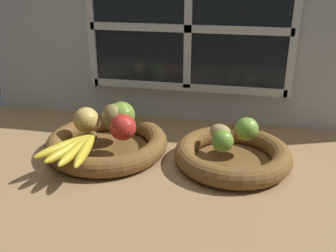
% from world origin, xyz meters
% --- Properties ---
extents(ground_plane, '(1.40, 0.90, 0.03)m').
position_xyz_m(ground_plane, '(0.00, 0.00, -0.01)').
color(ground_plane, '#9E774C').
extents(back_wall, '(1.40, 0.05, 0.55)m').
position_xyz_m(back_wall, '(0.00, 0.30, 0.28)').
color(back_wall, silver).
rests_on(back_wall, ground_plane).
extents(fruit_bowl_left, '(0.34, 0.34, 0.05)m').
position_xyz_m(fruit_bowl_left, '(-0.18, 0.00, 0.03)').
color(fruit_bowl_left, brown).
rests_on(fruit_bowl_left, ground_plane).
extents(fruit_bowl_right, '(0.31, 0.31, 0.05)m').
position_xyz_m(fruit_bowl_right, '(0.17, 0.00, 0.03)').
color(fruit_bowl_right, brown).
rests_on(fruit_bowl_right, ground_plane).
extents(apple_red_right, '(0.07, 0.07, 0.07)m').
position_xyz_m(apple_red_right, '(-0.13, -0.02, 0.09)').
color(apple_red_right, red).
rests_on(apple_red_right, fruit_bowl_left).
extents(apple_green_back, '(0.08, 0.08, 0.08)m').
position_xyz_m(apple_green_back, '(-0.16, 0.05, 0.09)').
color(apple_green_back, '#7AA338').
rests_on(apple_green_back, fruit_bowl_left).
extents(apple_golden_left, '(0.07, 0.07, 0.07)m').
position_xyz_m(apple_golden_left, '(-0.24, 0.01, 0.09)').
color(apple_golden_left, '#DBB756').
rests_on(apple_golden_left, fruit_bowl_left).
extents(pear_brown, '(0.08, 0.09, 0.08)m').
position_xyz_m(pear_brown, '(-0.17, 0.03, 0.09)').
color(pear_brown, olive).
rests_on(pear_brown, fruit_bowl_left).
extents(banana_bunch_front, '(0.14, 0.19, 0.03)m').
position_xyz_m(banana_bunch_front, '(-0.22, -0.12, 0.07)').
color(banana_bunch_front, gold).
rests_on(banana_bunch_front, fruit_bowl_left).
extents(potato_oblong, '(0.08, 0.09, 0.04)m').
position_xyz_m(potato_oblong, '(0.13, 0.03, 0.08)').
color(potato_oblong, '#A38451').
rests_on(potato_oblong, fruit_bowl_right).
extents(potato_back, '(0.05, 0.06, 0.05)m').
position_xyz_m(potato_back, '(0.19, 0.05, 0.08)').
color(potato_back, tan).
rests_on(potato_back, fruit_bowl_right).
extents(lime_near, '(0.06, 0.06, 0.06)m').
position_xyz_m(lime_near, '(0.14, -0.04, 0.08)').
color(lime_near, '#6B9E33').
rests_on(lime_near, fruit_bowl_right).
extents(lime_far, '(0.06, 0.06, 0.06)m').
position_xyz_m(lime_far, '(0.20, 0.04, 0.09)').
color(lime_far, '#7AAD3D').
rests_on(lime_far, fruit_bowl_right).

